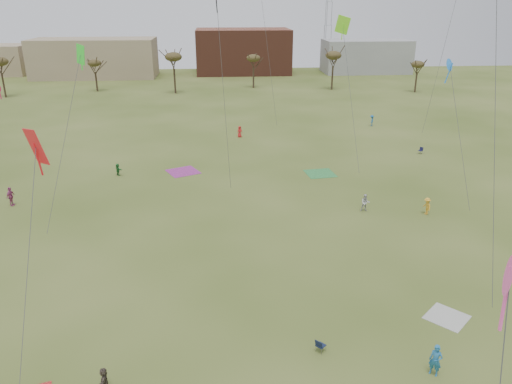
{
  "coord_description": "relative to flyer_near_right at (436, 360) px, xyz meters",
  "views": [
    {
      "loc": [
        -2.88,
        -23.76,
        19.55
      ],
      "look_at": [
        0.0,
        12.0,
        5.5
      ],
      "focal_mm": 34.52,
      "sensor_mm": 36.0,
      "label": 1
    }
  ],
  "objects": [
    {
      "name": "building_grey",
      "position": [
        31.21,
        120.72,
        3.54
      ],
      "size": [
        24.0,
        12.0,
        9.0
      ],
      "primitive_type": "cube",
      "color": "gray",
      "rests_on": "ground"
    },
    {
      "name": "flyer_far_a",
      "position": [
        -23.61,
        35.52,
        -0.23
      ],
      "size": [
        1.17,
        1.33,
        1.45
      ],
      "primitive_type": "imported",
      "rotation": [
        0.0,
        0.0,
        2.23
      ],
      "color": "#267230",
      "rests_on": "ground"
    },
    {
      "name": "ground",
      "position": [
        -8.79,
        2.72,
        -0.96
      ],
      "size": [
        260.0,
        260.0,
        0.0
      ],
      "primitive_type": "plane",
      "color": "#3D5119",
      "rests_on": "ground"
    },
    {
      "name": "radio_tower",
      "position": [
        21.21,
        127.72,
        18.25
      ],
      "size": [
        1.51,
        1.72,
        41.0
      ],
      "color": "#9EA3A8",
      "rests_on": "ground"
    },
    {
      "name": "flyer_near_right",
      "position": [
        0.0,
        0.0,
        0.0
      ],
      "size": [
        0.83,
        0.8,
        1.92
      ],
      "primitive_type": "imported",
      "rotation": [
        0.0,
        0.0,
        5.58
      ],
      "color": "#22699F",
      "rests_on": "ground"
    },
    {
      "name": "flyer_far_b",
      "position": [
        -8.29,
        51.89,
        -0.11
      ],
      "size": [
        0.98,
        0.85,
        1.7
      ],
      "primitive_type": "imported",
      "rotation": [
        0.0,
        0.0,
        0.45
      ],
      "color": "red",
      "rests_on": "ground"
    },
    {
      "name": "building_tan",
      "position": [
        -43.79,
        117.72,
        4.04
      ],
      "size": [
        32.0,
        14.0,
        10.0
      ],
      "primitive_type": "cube",
      "color": "#937F60",
      "rests_on": "ground"
    },
    {
      "name": "spectator_fore_c",
      "position": [
        -18.08,
        0.25,
        -0.25
      ],
      "size": [
        0.42,
        1.32,
        1.42
      ],
      "primitive_type": "imported",
      "rotation": [
        0.0,
        0.0,
        4.71
      ],
      "color": "#4F4438",
      "rests_on": "ground"
    },
    {
      "name": "spectator_mid_e",
      "position": [
        2.67,
        22.67,
        -0.08
      ],
      "size": [
        0.93,
        0.76,
        1.77
      ],
      "primitive_type": "imported",
      "rotation": [
        0.0,
        0.0,
        6.17
      ],
      "color": "silver",
      "rests_on": "ground"
    },
    {
      "name": "blanket_olive",
      "position": [
        0.54,
        34.18,
        -0.96
      ],
      "size": [
        3.74,
        3.74,
        0.03
      ],
      "primitive_type": "cube",
      "rotation": [
        0.0,
        0.0,
        0.13
      ],
      "color": "#349045",
      "rests_on": "ground"
    },
    {
      "name": "spectator_mid_d",
      "position": [
        -32.75,
        26.96,
        0.03
      ],
      "size": [
        0.75,
        1.24,
        1.98
      ],
      "primitive_type": "imported",
      "rotation": [
        0.0,
        0.0,
        1.32
      ],
      "color": "#AC477D",
      "rests_on": "ground"
    },
    {
      "name": "camp_chair_right",
      "position": [
        15.79,
        41.22,
        -0.7
      ],
      "size": [
        0.74,
        0.73,
        0.87
      ],
      "rotation": [
        0.0,
        0.0,
        5.37
      ],
      "color": "#131334",
      "rests_on": "ground"
    },
    {
      "name": "camp_chair_center",
      "position": [
        -5.93,
        2.41,
        -0.7
      ],
      "size": [
        0.74,
        0.74,
        0.87
      ],
      "rotation": [
        0.0,
        0.0,
        2.33
      ],
      "color": "#141E39",
      "rests_on": "ground"
    },
    {
      "name": "tree_line",
      "position": [
        -11.64,
        81.84,
        6.13
      ],
      "size": [
        117.44,
        49.32,
        8.91
      ],
      "color": "#3A2B1E",
      "rests_on": "ground"
    },
    {
      "name": "flyer_mid_b",
      "position": [
        8.44,
        21.48,
        -0.11
      ],
      "size": [
        0.76,
        1.17,
        1.7
      ],
      "primitive_type": "imported",
      "rotation": [
        0.0,
        0.0,
        4.84
      ],
      "color": "gold",
      "rests_on": "ground"
    },
    {
      "name": "kites_aloft",
      "position": [
        -6.75,
        30.09,
        17.61
      ],
      "size": [
        58.37,
        65.7,
        24.85
      ],
      "color": "#BA1346",
      "rests_on": "ground"
    },
    {
      "name": "flyer_far_c",
      "position": [
        13.89,
        57.31,
        -0.06
      ],
      "size": [
        1.04,
        1.33,
        1.8
      ],
      "primitive_type": "imported",
      "rotation": [
        0.0,
        0.0,
        4.35
      ],
      "color": "#206094",
      "rests_on": "ground"
    },
    {
      "name": "building_brick",
      "position": [
        -3.79,
        122.72,
        5.04
      ],
      "size": [
        26.0,
        16.0,
        12.0
      ],
      "primitive_type": "cube",
      "color": "brown",
      "rests_on": "ground"
    },
    {
      "name": "blanket_cream",
      "position": [
        3.08,
        5.05,
        -0.96
      ],
      "size": [
        3.4,
        3.4,
        0.03
      ],
      "primitive_type": "cube",
      "rotation": [
        0.0,
        0.0,
        2.32
      ],
      "color": "beige",
      "rests_on": "ground"
    },
    {
      "name": "blanket_plum",
      "position": [
        -15.99,
        36.2,
        -0.96
      ],
      "size": [
        4.62,
        4.62,
        0.03
      ],
      "primitive_type": "cube",
      "rotation": [
        0.0,
        0.0,
        0.45
      ],
      "color": "#9E308C",
      "rests_on": "ground"
    }
  ]
}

